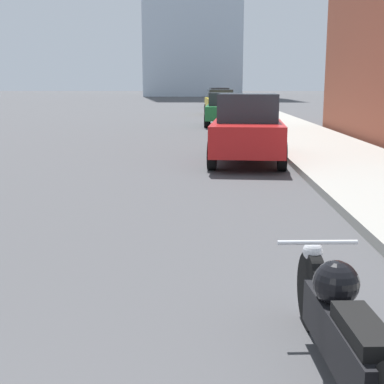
# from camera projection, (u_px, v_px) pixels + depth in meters

# --- Properties ---
(sidewalk) EXTENTS (3.07, 240.00, 0.15)m
(sidewalk) POSITION_uv_depth(u_px,v_px,m) (256.00, 111.00, 39.51)
(sidewalk) COLOR gray
(sidewalk) RESTS_ON ground_plane
(motorcycle) EXTENTS (0.62, 2.40, 0.77)m
(motorcycle) POSITION_uv_depth(u_px,v_px,m) (345.00, 330.00, 3.46)
(motorcycle) COLOR black
(motorcycle) RESTS_ON ground_plane
(parked_car_red) EXTENTS (2.05, 4.40, 1.74)m
(parked_car_red) POSITION_uv_depth(u_px,v_px,m) (247.00, 128.00, 13.55)
(parked_car_red) COLOR red
(parked_car_red) RESTS_ON ground_plane
(parked_car_green) EXTENTS (1.93, 4.20, 1.60)m
(parked_car_green) POSITION_uv_depth(u_px,v_px,m) (224.00, 109.00, 26.07)
(parked_car_green) COLOR #1E6B33
(parked_car_green) RESTS_ON ground_plane
(parked_car_yellow) EXTENTS (2.17, 4.41, 1.68)m
(parked_car_yellow) POSITION_uv_depth(u_px,v_px,m) (220.00, 102.00, 36.48)
(parked_car_yellow) COLOR gold
(parked_car_yellow) RESTS_ON ground_plane
(parked_car_black) EXTENTS (2.27, 4.19, 1.75)m
(parked_car_black) POSITION_uv_depth(u_px,v_px,m) (219.00, 98.00, 47.53)
(parked_car_black) COLOR black
(parked_car_black) RESTS_ON ground_plane
(parked_car_silver) EXTENTS (2.05, 4.39, 1.61)m
(parked_car_silver) POSITION_uv_depth(u_px,v_px,m) (217.00, 96.00, 57.89)
(parked_car_silver) COLOR #BCBCC1
(parked_car_silver) RESTS_ON ground_plane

